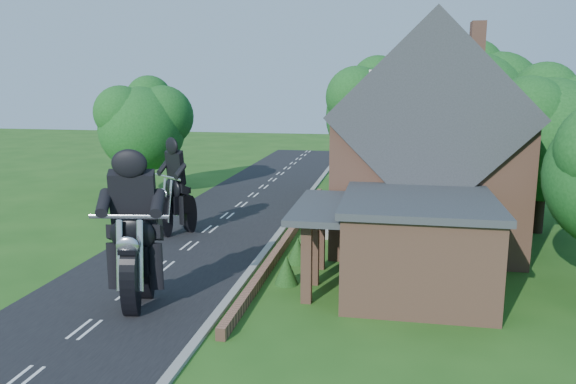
% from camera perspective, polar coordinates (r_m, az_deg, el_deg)
% --- Properties ---
extents(ground, '(120.00, 120.00, 0.00)m').
position_cam_1_polar(ground, '(23.61, -12.54, -7.44)').
color(ground, '#225016').
rests_on(ground, ground).
extents(road, '(7.00, 80.00, 0.02)m').
position_cam_1_polar(road, '(23.60, -12.54, -7.42)').
color(road, black).
rests_on(road, ground).
extents(kerb, '(0.30, 80.00, 0.12)m').
position_cam_1_polar(kerb, '(22.44, -3.86, -8.01)').
color(kerb, gray).
rests_on(kerb, ground).
extents(garden_wall, '(0.30, 22.00, 0.40)m').
position_cam_1_polar(garden_wall, '(26.93, 0.15, -4.40)').
color(garden_wall, '#96644C').
rests_on(garden_wall, ground).
extents(house, '(9.54, 8.64, 10.24)m').
position_cam_1_polar(house, '(26.73, 13.76, 4.22)').
color(house, '#96644C').
rests_on(house, ground).
extents(annex, '(7.05, 5.94, 3.44)m').
position_cam_1_polar(annex, '(20.52, 12.63, -5.11)').
color(annex, '#96644C').
rests_on(annex, ground).
extents(tree_house_right, '(6.51, 6.00, 8.40)m').
position_cam_1_polar(tree_house_right, '(30.19, 25.39, 5.84)').
color(tree_house_right, black).
rests_on(tree_house_right, ground).
extents(tree_behind_house, '(7.81, 7.20, 10.08)m').
position_cam_1_polar(tree_behind_house, '(37.03, 18.88, 8.72)').
color(tree_behind_house, black).
rests_on(tree_behind_house, ground).
extents(tree_behind_left, '(6.94, 6.40, 9.16)m').
position_cam_1_polar(tree_behind_left, '(37.68, 9.44, 8.44)').
color(tree_behind_left, black).
rests_on(tree_behind_left, ground).
extents(tree_far_road, '(6.08, 5.60, 7.84)m').
position_cam_1_polar(tree_far_road, '(38.18, -14.06, 6.95)').
color(tree_far_road, black).
rests_on(tree_far_road, ground).
extents(shrub_a, '(0.90, 0.90, 1.10)m').
position_cam_1_polar(shrub_a, '(21.02, -0.16, -7.92)').
color(shrub_a, '#173E13').
rests_on(shrub_a, ground).
extents(shrub_b, '(0.90, 0.90, 1.10)m').
position_cam_1_polar(shrub_b, '(23.36, 1.00, -5.95)').
color(shrub_b, '#173E13').
rests_on(shrub_b, ground).
extents(shrub_c, '(0.90, 0.90, 1.10)m').
position_cam_1_polar(shrub_c, '(25.73, 1.94, -4.34)').
color(shrub_c, '#173E13').
rests_on(shrub_c, ground).
extents(shrub_d, '(0.90, 0.90, 1.10)m').
position_cam_1_polar(shrub_d, '(30.53, 3.37, -1.87)').
color(shrub_d, '#173E13').
rests_on(shrub_d, ground).
extents(shrub_e, '(0.90, 0.90, 1.10)m').
position_cam_1_polar(shrub_e, '(32.95, 3.93, -0.91)').
color(shrub_e, '#173E13').
rests_on(shrub_e, ground).
extents(shrub_f, '(0.90, 0.90, 1.10)m').
position_cam_1_polar(shrub_f, '(35.38, 4.41, -0.08)').
color(shrub_f, '#173E13').
rests_on(shrub_f, ground).
extents(motorcycle_lead, '(0.69, 1.76, 1.60)m').
position_cam_1_polar(motorcycle_lead, '(19.50, -15.03, -9.09)').
color(motorcycle_lead, black).
rests_on(motorcycle_lead, ground).
extents(motorcycle_follow, '(1.24, 1.48, 1.44)m').
position_cam_1_polar(motorcycle_follow, '(28.13, -11.15, -2.84)').
color(motorcycle_follow, black).
rests_on(motorcycle_follow, ground).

